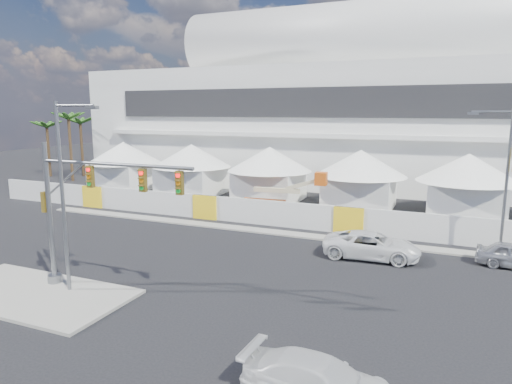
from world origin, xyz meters
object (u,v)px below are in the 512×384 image
at_px(streetlight_median, 65,185).
at_px(boom_lift, 270,202).
at_px(streetlight_curb, 503,173).
at_px(pickup_curb, 372,245).
at_px(pickup_near, 320,382).
at_px(traffic_mast, 77,210).

distance_m(streetlight_median, boom_lift, 20.85).
bearing_deg(boom_lift, streetlight_curb, -23.42).
height_order(pickup_curb, streetlight_median, streetlight_median).
height_order(pickup_near, streetlight_median, streetlight_median).
xyz_separation_m(pickup_curb, streetlight_median, (-12.75, -11.37, 4.65)).
height_order(streetlight_median, boom_lift, streetlight_median).
relative_size(streetlight_curb, boom_lift, 1.19).
distance_m(streetlight_median, streetlight_curb, 24.53).
bearing_deg(streetlight_median, streetlight_curb, 36.12).
bearing_deg(streetlight_median, pickup_curb, 41.72).
bearing_deg(boom_lift, pickup_near, -70.22).
relative_size(traffic_mast, streetlight_median, 0.96).
distance_m(pickup_curb, streetlight_curb, 8.91).
relative_size(pickup_curb, boom_lift, 0.76).
bearing_deg(pickup_curb, boom_lift, 45.79).
relative_size(pickup_near, traffic_mast, 0.56).
bearing_deg(pickup_curb, pickup_near, -179.90).
distance_m(streetlight_curb, boom_lift, 18.63).
height_order(pickup_near, boom_lift, boom_lift).
xyz_separation_m(pickup_near, streetlight_curb, (6.21, 18.13, 4.55)).
bearing_deg(streetlight_median, pickup_near, -15.11).
relative_size(traffic_mast, streetlight_curb, 0.97).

